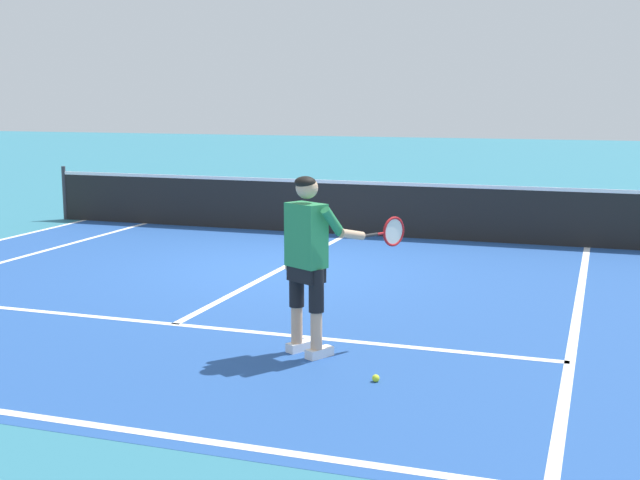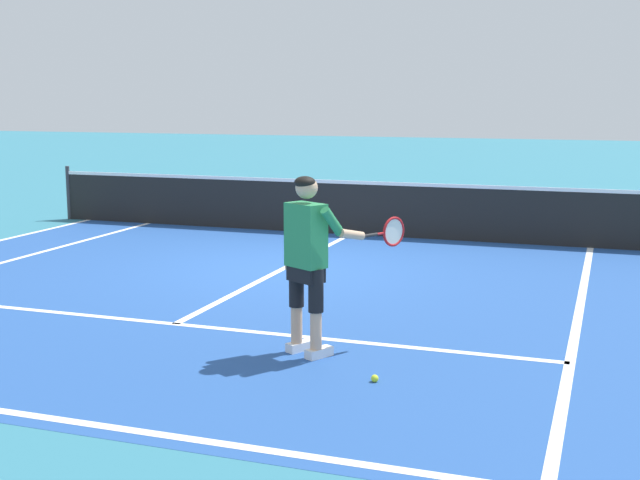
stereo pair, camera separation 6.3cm
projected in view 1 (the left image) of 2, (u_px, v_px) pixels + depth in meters
name	position (u px, v px, depth m)	size (l,w,h in m)	color
ground_plane	(283.00, 268.00, 12.10)	(80.00, 80.00, 0.00)	teal
court_inner_surface	(244.00, 288.00, 10.81)	(10.98, 9.52, 0.00)	#234C93
line_baseline	(6.00, 412.00, 6.55)	(10.98, 0.10, 0.01)	white
line_service	(174.00, 324.00, 9.09)	(8.23, 0.10, 0.01)	white
line_centre_service	(282.00, 268.00, 12.08)	(0.10, 6.40, 0.01)	white
line_singles_right	(577.00, 315.00, 9.50)	(0.10, 9.12, 0.01)	white
tennis_net	(347.00, 207.00, 14.98)	(11.96, 0.08, 1.07)	#333338
tennis_player	(309.00, 253.00, 7.87)	(1.03, 0.92, 1.71)	white
tennis_ball_near_feet	(376.00, 378.00, 7.26)	(0.07, 0.07, 0.07)	#CCE02D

